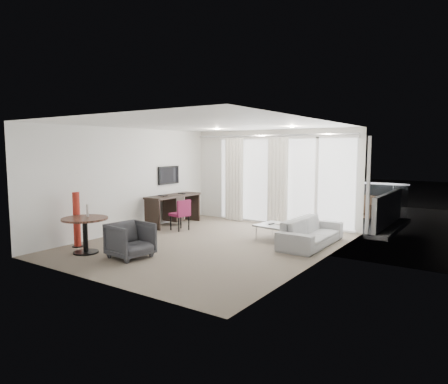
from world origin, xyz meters
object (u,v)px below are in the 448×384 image
Objects in this scene: red_lamp at (77,220)px; tub_armchair at (130,240)px; rattan_chair_b at (365,210)px; sofa at (311,232)px; desk at (174,210)px; coffee_table at (276,232)px; desk_chair at (180,215)px; rattan_chair_a at (328,204)px; round_table at (85,235)px.

red_lamp is 1.56× the size of tub_armchair.
tub_armchair is 6.77m from rattan_chair_b.
sofa is at bearing -84.70° from rattan_chair_b.
desk is 2.25× the size of coffee_table.
rattan_chair_a is (2.57, 3.73, 0.05)m from desk_chair.
red_lamp is at bearing -90.44° from desk.
desk reaches higher than desk_chair.
red_lamp is 5.04m from sofa.
sofa is (2.49, 2.91, -0.05)m from tub_armchair.
desk reaches higher than coffee_table.
coffee_table is 1.01× the size of rattan_chair_b.
rattan_chair_b is (1.12, 3.25, 0.21)m from coffee_table.
rattan_chair_a is 1.10m from rattan_chair_b.
rattan_chair_a is at bearing -8.14° from tub_armchair.
desk reaches higher than rattan_chair_b.
rattan_chair_b reaches higher than sofa.
desk is at bearing 88.52° from sofa.
coffee_table is at bearing 20.54° from desk_chair.
desk is at bearing -133.80° from rattan_chair_b.
desk is 2.20× the size of desk_chair.
coffee_table is (2.54, 0.42, -0.22)m from desk_chair.
round_table reaches higher than sofa.
round_table is 1.15× the size of coffee_table.
round_table is at bearing -131.21° from rattan_chair_a.
red_lamp reaches higher than round_table.
desk is 2.28× the size of rattan_chair_b.
rattan_chair_b is at bearing -22.53° from rattan_chair_a.
desk_chair is 2.58m from coffee_table.
desk is at bearing 99.68° from round_table.
desk_chair is at bearing -125.24° from rattan_chair_b.
rattan_chair_b reaches higher than round_table.
sofa is (4.07, 2.95, -0.30)m from red_lamp.
round_table is at bearing -110.33° from rattan_chair_b.
red_lamp is at bearing -93.29° from desk_chair.
desk reaches higher than tub_armchair.
round_table is 7.05m from rattan_chair_a.
red_lamp is at bearing 125.95° from sofa.
desk is 1.50× the size of red_lamp.
red_lamp reaches higher than rattan_chair_b.
tub_armchair is (1.59, 0.04, -0.24)m from red_lamp.
sofa is 2.21× the size of rattan_chair_a.
desk_chair is at bearing 88.41° from round_table.
tub_armchair is 6.47m from rattan_chair_a.
desk_chair is 2.69m from tub_armchair.
coffee_table is (3.18, -0.07, -0.24)m from desk.
rattan_chair_a is (-0.84, 3.35, 0.16)m from sofa.
red_lamp is at bearing 158.61° from round_table.
desk is 3.19m from coffee_table.
coffee_table is at bearing -22.18° from tub_armchair.
tub_armchair is 0.97× the size of rattan_chair_b.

